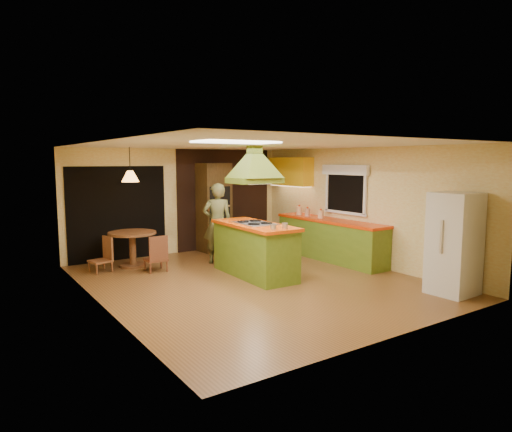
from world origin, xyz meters
TOP-DOWN VIEW (x-y plane):
  - ground at (0.00, 0.00)m, footprint 6.50×6.50m
  - room_walls at (0.00, 0.00)m, footprint 5.50×6.50m
  - ceiling_plane at (0.00, 0.00)m, footprint 6.50×6.50m
  - brick_panel at (1.25, 3.23)m, footprint 2.64×0.03m
  - nook_opening at (-1.50, 3.23)m, footprint 2.20×0.03m
  - right_counter at (2.45, 0.60)m, footprint 0.62×3.05m
  - upper_cabinets at (2.57, 2.20)m, footprint 0.34×1.40m
  - window_right at (2.70, 0.40)m, footprint 0.12×1.35m
  - fluor_panel at (-1.10, -1.20)m, footprint 1.20×0.60m
  - kitchen_island at (0.24, 0.33)m, footprint 0.89×2.08m
  - range_hood at (0.24, 0.33)m, footprint 0.94×0.68m
  - man at (0.19, 1.71)m, footprint 0.75×0.65m
  - refrigerator at (2.31, -2.53)m, footprint 0.72×0.69m
  - wall_oven at (0.78, 2.95)m, footprint 0.74×0.63m
  - dining_table at (-1.47, 2.40)m, footprint 0.99×0.99m
  - chair_left at (-2.17, 2.30)m, footprint 0.46×0.46m
  - chair_near at (-1.22, 1.75)m, footprint 0.42×0.42m
  - pendant_lamp at (-1.47, 2.40)m, footprint 0.39×0.39m
  - canister_large at (2.40, 1.63)m, footprint 0.17×0.17m
  - canister_medium at (2.40, 1.32)m, footprint 0.13×0.13m
  - canister_small at (2.40, 0.86)m, footprint 0.17×0.17m

SIDE VIEW (x-z plane):
  - ground at x=0.00m, z-range 0.00..0.00m
  - chair_left at x=-2.17m, z-range 0.00..0.70m
  - chair_near at x=-1.22m, z-range 0.00..0.74m
  - right_counter at x=2.45m, z-range 0.00..0.92m
  - kitchen_island at x=0.24m, z-range 0.00..1.03m
  - dining_table at x=-1.47m, z-range 0.15..0.89m
  - refrigerator at x=2.31m, z-range 0.00..1.70m
  - man at x=0.19m, z-range 0.00..1.75m
  - canister_small at x=2.40m, z-range 0.92..1.10m
  - canister_medium at x=2.40m, z-range 0.92..1.10m
  - canister_large at x=2.40m, z-range 0.92..1.12m
  - nook_opening at x=-1.50m, z-range 0.00..2.10m
  - wall_oven at x=0.78m, z-range 0.00..2.16m
  - room_walls at x=0.00m, z-range -2.00..4.50m
  - brick_panel at x=1.25m, z-range 0.00..2.50m
  - window_right at x=2.70m, z-range 1.24..2.30m
  - pendant_lamp at x=-1.47m, z-range 1.78..2.02m
  - upper_cabinets at x=2.57m, z-range 1.60..2.30m
  - range_hood at x=0.24m, z-range 1.86..2.65m
  - fluor_panel at x=-1.10m, z-range 2.47..2.50m
  - ceiling_plane at x=0.00m, z-range 2.50..2.50m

